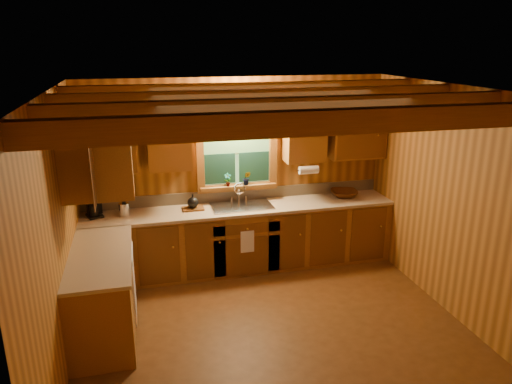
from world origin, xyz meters
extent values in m
plane|color=brown|center=(0.00, 0.00, 0.00)|extent=(4.20, 4.20, 0.00)
plane|color=brown|center=(0.00, 0.00, 2.60)|extent=(4.20, 4.20, 0.00)
plane|color=brown|center=(0.00, 1.90, 1.30)|extent=(4.20, 0.00, 4.20)
plane|color=brown|center=(0.00, -1.90, 1.30)|extent=(4.20, 0.00, 4.20)
plane|color=brown|center=(-2.10, 0.00, 1.30)|extent=(0.00, 3.80, 3.80)
plane|color=brown|center=(2.10, 0.00, 1.30)|extent=(0.00, 3.80, 3.80)
cube|color=brown|center=(0.00, -1.20, 2.49)|extent=(4.20, 0.14, 0.18)
cube|color=brown|center=(0.00, -0.40, 2.49)|extent=(4.20, 0.14, 0.18)
cube|color=brown|center=(0.00, 0.40, 2.49)|extent=(4.20, 0.14, 0.18)
cube|color=brown|center=(0.00, 1.20, 2.49)|extent=(4.20, 0.14, 0.18)
cube|color=brown|center=(0.00, 1.59, 0.43)|extent=(4.20, 0.62, 0.86)
cube|color=brown|center=(-1.79, 0.48, 0.43)|extent=(0.62, 1.60, 0.86)
cube|color=tan|center=(0.00, 1.59, 0.88)|extent=(4.20, 0.66, 0.04)
cube|color=tan|center=(-1.78, 0.48, 0.88)|extent=(0.64, 1.60, 0.04)
cube|color=tan|center=(0.00, 1.89, 0.98)|extent=(4.20, 0.02, 0.16)
cube|color=white|center=(-1.47, 0.68, 0.43)|extent=(0.02, 0.60, 0.80)
cube|color=brown|center=(-1.70, 1.73, 1.84)|extent=(0.78, 0.34, 0.78)
cube|color=brown|center=(-0.92, 1.73, 1.84)|extent=(0.55, 0.34, 0.78)
cube|color=brown|center=(0.92, 1.73, 1.84)|extent=(0.55, 0.34, 0.78)
cube|color=brown|center=(1.70, 1.73, 1.84)|extent=(0.78, 0.34, 0.78)
cube|color=brown|center=(-1.93, 0.68, 1.84)|extent=(0.34, 1.10, 0.78)
cube|color=brown|center=(0.00, 1.86, 2.00)|extent=(1.12, 0.08, 0.10)
cube|color=brown|center=(0.00, 1.86, 1.10)|extent=(1.12, 0.08, 0.10)
cube|color=brown|center=(-0.51, 1.86, 1.55)|extent=(0.10, 0.08, 0.80)
cube|color=brown|center=(0.51, 1.86, 1.55)|extent=(0.10, 0.08, 0.80)
cube|color=#447631|center=(0.00, 1.90, 1.55)|extent=(0.92, 0.01, 0.80)
cube|color=#123429|center=(-0.24, 1.87, 1.37)|extent=(0.42, 0.02, 0.42)
cube|color=#123429|center=(0.24, 1.87, 1.37)|extent=(0.42, 0.02, 0.42)
cylinder|color=black|center=(0.00, 1.87, 1.57)|extent=(0.92, 0.01, 0.01)
cube|color=brown|center=(0.00, 1.82, 1.12)|extent=(1.06, 0.14, 0.04)
cylinder|color=black|center=(0.00, 1.86, 2.23)|extent=(0.08, 0.03, 0.08)
cylinder|color=black|center=(-0.10, 1.80, 2.23)|extent=(0.09, 0.17, 0.08)
cylinder|color=black|center=(0.10, 1.80, 2.23)|extent=(0.09, 0.17, 0.08)
sphere|color=#FFE0A5|center=(-0.16, 1.74, 2.16)|extent=(0.13, 0.13, 0.13)
sphere|color=#FFE0A5|center=(0.16, 1.74, 2.16)|extent=(0.13, 0.13, 0.13)
cylinder|color=white|center=(0.92, 1.53, 1.37)|extent=(0.27, 0.11, 0.11)
cube|color=white|center=(0.00, 1.26, 0.52)|extent=(0.18, 0.01, 0.30)
cube|color=silver|center=(0.00, 1.60, 0.91)|extent=(0.82, 0.48, 0.02)
cube|color=#262628|center=(-0.19, 1.60, 0.84)|extent=(0.34, 0.40, 0.14)
cube|color=#262628|center=(0.19, 1.60, 0.84)|extent=(0.34, 0.40, 0.14)
cylinder|color=silver|center=(0.00, 1.78, 1.01)|extent=(0.04, 0.04, 0.22)
torus|color=silver|center=(0.00, 1.72, 1.12)|extent=(0.16, 0.02, 0.16)
cube|color=black|center=(-1.91, 1.67, 0.91)|extent=(0.18, 0.21, 0.03)
cube|color=black|center=(-1.91, 1.73, 1.07)|extent=(0.18, 0.08, 0.29)
cube|color=black|center=(-1.91, 1.65, 1.19)|extent=(0.18, 0.20, 0.04)
cylinder|color=black|center=(-1.91, 1.64, 1.00)|extent=(0.11, 0.11, 0.13)
cylinder|color=silver|center=(-1.54, 1.62, 0.98)|extent=(0.13, 0.13, 0.17)
cylinder|color=black|center=(-1.56, 1.61, 1.16)|extent=(0.03, 0.04, 0.24)
cylinder|color=black|center=(-1.54, 1.62, 1.16)|extent=(0.01, 0.01, 0.24)
cylinder|color=black|center=(-1.52, 1.63, 1.16)|extent=(0.03, 0.04, 0.24)
cylinder|color=black|center=(-1.51, 1.64, 1.16)|extent=(0.05, 0.06, 0.24)
cube|color=brown|center=(-0.65, 1.64, 0.91)|extent=(0.28, 0.20, 0.02)
sphere|color=black|center=(-0.65, 1.64, 1.00)|extent=(0.15, 0.15, 0.15)
cylinder|color=black|center=(-0.65, 1.64, 1.09)|extent=(0.02, 0.02, 0.04)
imported|color=#48230C|center=(1.52, 1.66, 0.95)|extent=(0.47, 0.47, 0.09)
imported|color=brown|center=(-0.15, 1.80, 1.23)|extent=(0.10, 0.07, 0.19)
imported|color=brown|center=(0.12, 1.79, 1.24)|extent=(0.13, 0.12, 0.19)
camera|label=1|loc=(-1.31, -4.42, 3.05)|focal=33.72mm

